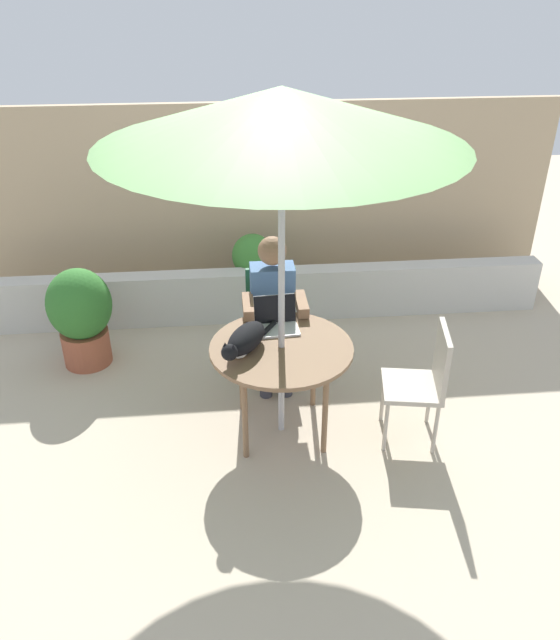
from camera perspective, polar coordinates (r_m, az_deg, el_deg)
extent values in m
plane|color=#BCAD93|center=(4.77, 0.12, -9.71)|extent=(14.00, 14.00, 0.00)
cube|color=tan|center=(6.46, -2.01, 10.80)|extent=(5.91, 0.08, 1.87)
cube|color=beige|center=(6.04, -1.43, 2.30)|extent=(5.32, 0.20, 0.49)
cylinder|color=brown|center=(4.35, 0.13, -2.54)|extent=(0.99, 0.99, 0.03)
cylinder|color=brown|center=(4.81, 3.05, -4.27)|extent=(0.04, 0.04, 0.69)
cylinder|color=brown|center=(4.77, -3.47, -4.61)|extent=(0.04, 0.04, 0.69)
cylinder|color=brown|center=(4.33, -3.16, -8.67)|extent=(0.04, 0.04, 0.69)
cylinder|color=brown|center=(4.37, 4.06, -8.24)|extent=(0.04, 0.04, 0.69)
cylinder|color=#B7B7BC|center=(4.15, 0.13, 2.30)|extent=(0.04, 0.04, 2.24)
cone|color=#4C723F|center=(3.76, 0.15, 17.82)|extent=(2.18, 2.18, 0.33)
sphere|color=#B7B7BC|center=(3.76, 0.15, 18.02)|extent=(0.06, 0.06, 0.06)
cube|color=#194C2D|center=(5.11, -0.66, -0.82)|extent=(0.40, 0.40, 0.04)
cube|color=#194C2D|center=(5.15, -0.85, 2.47)|extent=(0.40, 0.04, 0.44)
cylinder|color=#194C2D|center=(5.39, 1.00, -1.88)|extent=(0.03, 0.03, 0.41)
cylinder|color=#194C2D|center=(5.36, -2.62, -2.05)|extent=(0.03, 0.03, 0.41)
cylinder|color=#194C2D|center=(5.08, -2.40, -4.07)|extent=(0.03, 0.03, 0.41)
cylinder|color=#194C2D|center=(5.10, 1.42, -3.87)|extent=(0.03, 0.03, 0.41)
cube|color=#B2A899|center=(4.54, 11.70, -5.90)|extent=(0.46, 0.46, 0.04)
cube|color=#B2A899|center=(4.44, 14.32, -3.45)|extent=(0.11, 0.40, 0.44)
cylinder|color=#B2A899|center=(4.57, 13.76, -9.48)|extent=(0.03, 0.03, 0.41)
cylinder|color=#B2A899|center=(4.83, 13.25, -6.94)|extent=(0.03, 0.03, 0.41)
cylinder|color=#B2A899|center=(4.79, 9.20, -6.84)|extent=(0.03, 0.03, 0.41)
cylinder|color=#B2A899|center=(4.52, 9.46, -9.40)|extent=(0.03, 0.03, 0.41)
cube|color=#4C72A5|center=(4.97, -0.68, 2.04)|extent=(0.34, 0.20, 0.54)
sphere|color=#936B4C|center=(4.79, -0.70, 6.22)|extent=(0.22, 0.22, 0.22)
cube|color=#383842|center=(4.94, -1.45, -1.07)|extent=(0.12, 0.30, 0.12)
cylinder|color=#383842|center=(4.96, -1.28, -4.67)|extent=(0.10, 0.10, 0.45)
cube|color=#383842|center=(4.95, 0.40, -0.98)|extent=(0.12, 0.30, 0.12)
cylinder|color=#383842|center=(4.98, 0.57, -4.57)|extent=(0.10, 0.10, 0.45)
cube|color=#936B4C|center=(4.74, -2.87, 1.23)|extent=(0.08, 0.32, 0.08)
cube|color=#936B4C|center=(4.77, 1.93, 1.45)|extent=(0.08, 0.32, 0.08)
cube|color=silver|center=(4.53, -0.25, -0.82)|extent=(0.32, 0.24, 0.02)
cube|color=black|center=(4.56, -0.47, 1.00)|extent=(0.30, 0.08, 0.20)
cube|color=silver|center=(4.57, -0.49, 1.06)|extent=(0.30, 0.08, 0.20)
ellipsoid|color=black|center=(4.28, -3.05, -1.66)|extent=(0.37, 0.44, 0.17)
sphere|color=black|center=(4.10, -4.55, -2.91)|extent=(0.11, 0.11, 0.11)
ellipsoid|color=white|center=(4.22, -3.73, -2.81)|extent=(0.16, 0.16, 0.09)
cylinder|color=black|center=(4.51, -1.02, -0.72)|extent=(0.12, 0.17, 0.04)
cone|color=black|center=(4.09, -4.94, -2.22)|extent=(0.04, 0.04, 0.03)
cone|color=black|center=(4.06, -4.21, -2.42)|extent=(0.04, 0.04, 0.03)
cylinder|color=#33383D|center=(6.29, -2.39, 2.79)|extent=(0.31, 0.31, 0.37)
ellipsoid|color=#3D7F33|center=(6.13, -2.46, 5.81)|extent=(0.40, 0.40, 0.42)
cylinder|color=#9E5138|center=(5.66, -16.94, -2.28)|extent=(0.40, 0.40, 0.30)
ellipsoid|color=#2D6B28|center=(5.46, -17.56, 1.37)|extent=(0.53, 0.53, 0.61)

